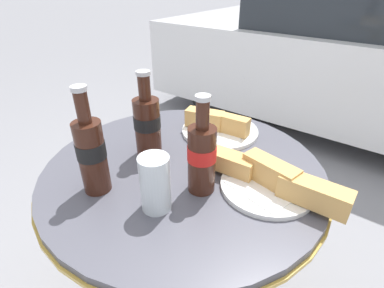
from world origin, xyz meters
name	(u,v)px	position (x,y,z in m)	size (l,w,h in m)	color
bistro_table	(184,212)	(0.00, 0.00, 0.55)	(0.75, 0.75, 0.71)	gold
cola_bottle_left	(202,156)	(0.09, -0.05, 0.80)	(0.07, 0.07, 0.24)	#3D1E14
cola_bottle_right	(147,124)	(-0.11, -0.01, 0.80)	(0.07, 0.07, 0.24)	#3D1E14
cola_bottle_center	(91,153)	(-0.10, -0.20, 0.81)	(0.07, 0.07, 0.26)	#3D1E14
drinking_glass	(155,186)	(0.05, -0.16, 0.77)	(0.07, 0.07, 0.13)	#C68923
lunch_plate_near	(218,127)	(-0.03, 0.21, 0.73)	(0.24, 0.24, 0.07)	white
lunch_plate_far	(270,180)	(0.22, 0.04, 0.74)	(0.36, 0.22, 0.07)	white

